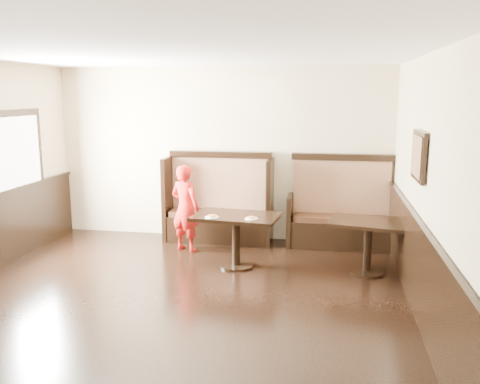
% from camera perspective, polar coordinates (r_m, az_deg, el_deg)
% --- Properties ---
extents(ground, '(7.00, 7.00, 0.00)m').
position_cam_1_polar(ground, '(5.47, -9.84, -14.93)').
color(ground, black).
rests_on(ground, ground).
extents(room_shell, '(7.00, 7.00, 7.00)m').
position_cam_1_polar(room_shell, '(5.56, -12.00, -7.11)').
color(room_shell, beige).
rests_on(room_shell, ground).
extents(booth_main, '(1.75, 0.72, 1.45)m').
position_cam_1_polar(booth_main, '(8.30, -2.36, -1.86)').
color(booth_main, black).
rests_on(booth_main, ground).
extents(booth_neighbor, '(1.65, 0.72, 1.45)m').
position_cam_1_polar(booth_neighbor, '(8.14, 11.21, -2.67)').
color(booth_neighbor, black).
rests_on(booth_neighbor, ground).
extents(table_main, '(1.23, 0.85, 0.74)m').
position_cam_1_polar(table_main, '(7.01, -0.44, -3.96)').
color(table_main, black).
rests_on(table_main, ground).
extents(table_neighbor, '(1.14, 0.86, 0.71)m').
position_cam_1_polar(table_neighbor, '(6.99, 14.18, -4.61)').
color(table_neighbor, black).
rests_on(table_neighbor, ground).
extents(child, '(0.57, 0.48, 1.33)m').
position_cam_1_polar(child, '(7.75, -6.16, -1.78)').
color(child, red).
rests_on(child, ground).
extents(pizza_plate_left, '(0.19, 0.19, 0.03)m').
position_cam_1_polar(pizza_plate_left, '(6.84, -3.17, -2.77)').
color(pizza_plate_left, white).
rests_on(pizza_plate_left, table_main).
extents(pizza_plate_right, '(0.18, 0.18, 0.03)m').
position_cam_1_polar(pizza_plate_right, '(6.75, 1.27, -2.96)').
color(pizza_plate_right, white).
rests_on(pizza_plate_right, table_main).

